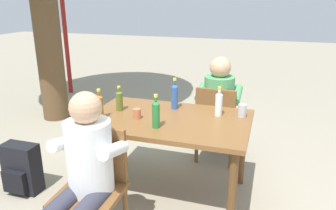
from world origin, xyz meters
TOP-DOWN VIEW (x-y plane):
  - ground_plane at (0.00, 0.00)m, footprint 24.00×24.00m
  - dining_table at (0.00, 0.00)m, footprint 1.42×0.91m
  - chair_near_left at (-0.32, -0.75)m, footprint 0.46×0.46m
  - chair_far_right at (0.32, 0.75)m, footprint 0.46×0.46m
  - person_in_white_shirt at (-0.32, -0.86)m, footprint 0.47×0.61m
  - person_in_plaid_shirt at (0.32, 0.86)m, footprint 0.47×0.61m
  - bottle_olive at (-0.49, 0.05)m, footprint 0.06×0.06m
  - bottle_amber at (-0.56, -0.19)m, footprint 0.06×0.06m
  - bottle_blue at (-0.02, 0.26)m, footprint 0.06×0.06m
  - bottle_green at (-0.03, -0.24)m, footprint 0.06×0.06m
  - bottle_clear at (0.41, 0.20)m, footprint 0.06×0.06m
  - cup_terracotta at (-0.25, -0.09)m, footprint 0.07×0.07m
  - cup_steel at (0.62, 0.23)m, footprint 0.07×0.07m
  - backpack_by_near_side at (-1.31, -0.40)m, footprint 0.33×0.23m

SIDE VIEW (x-z plane):
  - ground_plane at x=0.00m, z-range 0.00..0.00m
  - backpack_by_near_side at x=-1.31m, z-range -0.01..0.47m
  - chair_near_left at x=-0.32m, z-range 0.05..0.92m
  - chair_far_right at x=0.32m, z-range 0.05..0.92m
  - dining_table at x=0.00m, z-range 0.28..1.03m
  - person_in_white_shirt at x=-0.32m, z-range 0.07..1.25m
  - person_in_plaid_shirt at x=0.32m, z-range 0.07..1.25m
  - cup_terracotta at x=-0.25m, z-range 0.75..0.84m
  - cup_steel at x=0.62m, z-range 0.75..0.87m
  - bottle_olive at x=-0.49m, z-range 0.74..0.97m
  - bottle_amber at x=-0.56m, z-range 0.73..1.00m
  - bottle_clear at x=0.41m, z-range 0.73..1.00m
  - bottle_green at x=-0.03m, z-range 0.73..1.01m
  - bottle_blue at x=-0.02m, z-range 0.73..1.03m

